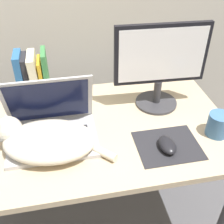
{
  "coord_description": "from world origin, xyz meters",
  "views": [
    {
      "loc": [
        -0.1,
        -0.6,
        1.54
      ],
      "look_at": [
        0.08,
        0.33,
        0.84
      ],
      "focal_mm": 45.0,
      "sensor_mm": 36.0,
      "label": 1
    }
  ],
  "objects_px": {
    "cat": "(45,140)",
    "mug": "(219,125)",
    "computer_mouse": "(167,145)",
    "laptop": "(52,127)",
    "book_row": "(33,78)",
    "webcam": "(70,83)",
    "external_monitor": "(160,64)"
  },
  "relations": [
    {
      "from": "cat",
      "to": "mug",
      "type": "distance_m",
      "value": 0.73
    },
    {
      "from": "laptop",
      "to": "webcam",
      "type": "height_order",
      "value": "laptop"
    },
    {
      "from": "laptop",
      "to": "mug",
      "type": "relative_size",
      "value": 2.68
    },
    {
      "from": "book_row",
      "to": "external_monitor",
      "type": "bearing_deg",
      "value": -14.82
    },
    {
      "from": "book_row",
      "to": "webcam",
      "type": "height_order",
      "value": "book_row"
    },
    {
      "from": "book_row",
      "to": "mug",
      "type": "relative_size",
      "value": 1.9
    },
    {
      "from": "book_row",
      "to": "webcam",
      "type": "bearing_deg",
      "value": 13.72
    },
    {
      "from": "laptop",
      "to": "computer_mouse",
      "type": "xyz_separation_m",
      "value": [
        0.45,
        -0.16,
        -0.03
      ]
    },
    {
      "from": "external_monitor",
      "to": "book_row",
      "type": "relative_size",
      "value": 1.65
    },
    {
      "from": "cat",
      "to": "book_row",
      "type": "height_order",
      "value": "book_row"
    },
    {
      "from": "computer_mouse",
      "to": "webcam",
      "type": "bearing_deg",
      "value": 124.56
    },
    {
      "from": "cat",
      "to": "mug",
      "type": "bearing_deg",
      "value": -3.22
    },
    {
      "from": "cat",
      "to": "external_monitor",
      "type": "xyz_separation_m",
      "value": [
        0.54,
        0.23,
        0.17
      ]
    },
    {
      "from": "cat",
      "to": "book_row",
      "type": "relative_size",
      "value": 1.8
    },
    {
      "from": "external_monitor",
      "to": "computer_mouse",
      "type": "relative_size",
      "value": 3.91
    },
    {
      "from": "computer_mouse",
      "to": "mug",
      "type": "distance_m",
      "value": 0.25
    },
    {
      "from": "laptop",
      "to": "book_row",
      "type": "bearing_deg",
      "value": 103.27
    },
    {
      "from": "computer_mouse",
      "to": "book_row",
      "type": "distance_m",
      "value": 0.71
    },
    {
      "from": "laptop",
      "to": "computer_mouse",
      "type": "relative_size",
      "value": 3.34
    },
    {
      "from": "book_row",
      "to": "cat",
      "type": "bearing_deg",
      "value": -83.49
    },
    {
      "from": "mug",
      "to": "external_monitor",
      "type": "bearing_deg",
      "value": 124.6
    },
    {
      "from": "laptop",
      "to": "external_monitor",
      "type": "xyz_separation_m",
      "value": [
        0.51,
        0.15,
        0.17
      ]
    },
    {
      "from": "cat",
      "to": "external_monitor",
      "type": "distance_m",
      "value": 0.61
    },
    {
      "from": "external_monitor",
      "to": "webcam",
      "type": "height_order",
      "value": "external_monitor"
    },
    {
      "from": "webcam",
      "to": "computer_mouse",
      "type": "bearing_deg",
      "value": -55.44
    },
    {
      "from": "laptop",
      "to": "external_monitor",
      "type": "bearing_deg",
      "value": 16.77
    },
    {
      "from": "computer_mouse",
      "to": "laptop",
      "type": "bearing_deg",
      "value": 160.22
    },
    {
      "from": "cat",
      "to": "book_row",
      "type": "distance_m",
      "value": 0.39
    },
    {
      "from": "laptop",
      "to": "mug",
      "type": "xyz_separation_m",
      "value": [
        0.7,
        -0.12,
        -0.0
      ]
    },
    {
      "from": "laptop",
      "to": "mug",
      "type": "bearing_deg",
      "value": -9.39
    },
    {
      "from": "cat",
      "to": "computer_mouse",
      "type": "relative_size",
      "value": 4.26
    },
    {
      "from": "mug",
      "to": "cat",
      "type": "bearing_deg",
      "value": 176.78
    }
  ]
}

